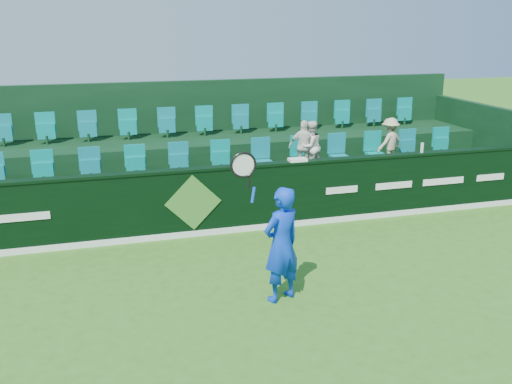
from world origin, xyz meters
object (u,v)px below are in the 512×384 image
object	(u,v)px
drinks_bottle	(422,148)
tennis_player	(281,244)
spectator_left	(311,147)
spectator_right	(390,142)
spectator_middle	(304,147)
towel	(298,160)

from	to	relation	value
drinks_bottle	tennis_player	bearing A→B (deg)	-143.94
spectator_left	spectator_right	size ratio (longest dim) A/B	1.02
spectator_middle	drinks_bottle	bearing A→B (deg)	177.67
spectator_middle	drinks_bottle	xyz separation A→B (m)	(2.25, -1.12, 0.07)
drinks_bottle	spectator_left	bearing A→B (deg)	151.93
spectator_left	spectator_right	xyz separation A→B (m)	(1.95, 0.00, -0.01)
spectator_middle	spectator_left	bearing A→B (deg)	-155.91
tennis_player	drinks_bottle	xyz separation A→B (m)	(4.18, 3.04, 0.55)
tennis_player	spectator_middle	bearing A→B (deg)	65.21
spectator_left	towel	xyz separation A→B (m)	(-0.72, -1.12, 0.01)
tennis_player	spectator_middle	world-z (taller)	tennis_player
towel	drinks_bottle	xyz separation A→B (m)	(2.82, 0.00, 0.08)
spectator_right	towel	xyz separation A→B (m)	(-2.67, -1.12, 0.02)
spectator_right	spectator_middle	bearing A→B (deg)	-21.47
spectator_left	spectator_middle	bearing A→B (deg)	-22.48
spectator_right	towel	distance (m)	2.90
spectator_left	drinks_bottle	xyz separation A→B (m)	(2.10, -1.12, 0.08)
tennis_player	spectator_left	size ratio (longest dim) A/B	2.08
spectator_left	spectator_right	world-z (taller)	spectator_left
spectator_middle	spectator_right	distance (m)	2.11
spectator_left	drinks_bottle	distance (m)	2.38
tennis_player	spectator_middle	distance (m)	4.61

